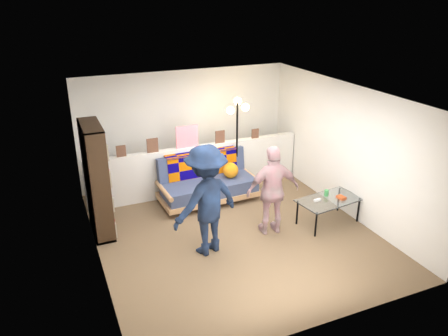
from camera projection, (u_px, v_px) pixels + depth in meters
name	position (u px, v px, depth m)	size (l,w,h in m)	color
ground	(233.00, 232.00, 7.58)	(5.00, 5.00, 0.00)	brown
room_shell	(222.00, 132.00, 7.35)	(4.60, 5.05, 2.45)	silver
half_wall_ledge	(197.00, 169.00, 8.92)	(4.45, 0.15, 1.00)	silver
ledge_decor	(186.00, 139.00, 8.57)	(2.97, 0.02, 0.45)	brown
futon_sofa	(208.00, 182.00, 8.60)	(1.96, 1.01, 0.83)	tan
bookshelf	(97.00, 184.00, 7.29)	(0.32, 0.96, 1.92)	black
coffee_table	(329.00, 201.00, 7.72)	(1.19, 0.76, 0.58)	black
floor_lamp	(237.00, 126.00, 8.74)	(0.40, 0.36, 1.93)	black
person_left	(206.00, 200.00, 6.72)	(1.16, 0.67, 1.79)	black
person_right	(273.00, 191.00, 7.30)	(0.92, 0.38, 1.57)	pink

